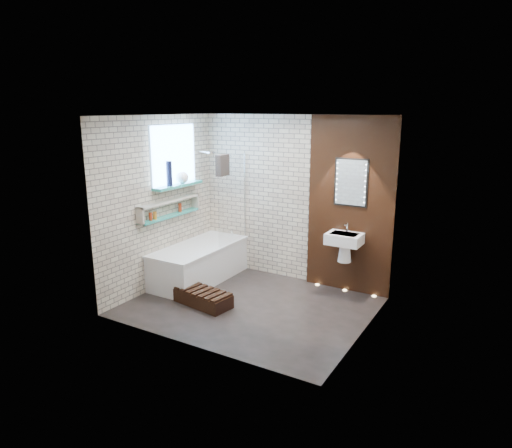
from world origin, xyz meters
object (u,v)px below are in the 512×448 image
Objects in this scene: washbasin at (344,243)px; bathtub at (199,263)px; walnut_step at (203,298)px; led_mirror at (351,183)px; bath_screen at (232,199)px.

bathtub is at bearing -163.99° from washbasin.
walnut_step is (-1.55, -1.37, -0.70)m from washbasin.
bathtub is at bearing -160.22° from led_mirror.
bathtub is 2.32m from washbasin.
led_mirror reaches higher than bathtub.
bath_screen is 1.68× the size of walnut_step.
bath_screen is (0.35, 0.44, 0.99)m from bathtub.
led_mirror reaches higher than bath_screen.
bathtub is at bearing -128.90° from bath_screen.
walnut_step is at bearing -77.22° from bath_screen.
led_mirror is at bearing 10.66° from bath_screen.
washbasin is at bearing 16.01° from bathtub.
led_mirror is at bearing 44.67° from walnut_step.
bathtub reaches higher than walnut_step.
washbasin is 2.19m from walnut_step.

